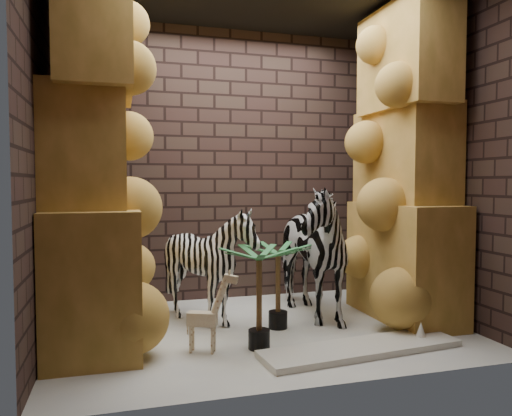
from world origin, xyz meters
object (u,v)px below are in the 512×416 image
object	(u,v)px
zebra_left	(209,271)
surfboard	(362,348)
zebra_right	(302,240)
giraffe_toy	(202,310)
palm_front	(278,285)
palm_back	(259,297)

from	to	relation	value
zebra_left	surfboard	bearing A→B (deg)	-34.69
zebra_right	giraffe_toy	size ratio (longest dim) A/B	2.28
giraffe_toy	palm_front	bearing A→B (deg)	53.38
palm_back	surfboard	world-z (taller)	palm_back
palm_back	giraffe_toy	bearing A→B (deg)	173.85
zebra_right	zebra_left	size ratio (longest dim) A/B	1.38
zebra_left	zebra_right	bearing A→B (deg)	11.71
zebra_left	surfboard	distance (m)	1.51
giraffe_toy	palm_back	xyz separation A→B (m)	(0.44, -0.05, 0.08)
palm_back	zebra_left	bearing A→B (deg)	109.26
surfboard	palm_front	bearing A→B (deg)	114.06
giraffe_toy	palm_back	size ratio (longest dim) A/B	0.81
palm_back	surfboard	xyz separation A→B (m)	(0.74, -0.28, -0.38)
zebra_right	giraffe_toy	xyz separation A→B (m)	(-1.10, -0.71, -0.42)
zebra_right	zebra_left	distance (m)	0.95
surfboard	palm_back	bearing A→B (deg)	153.62
zebra_right	surfboard	bearing A→B (deg)	-89.50
zebra_left	palm_back	distance (m)	0.80
zebra_right	palm_back	distance (m)	1.06
zebra_left	palm_back	xyz separation A→B (m)	(0.26, -0.75, -0.09)
zebra_left	palm_back	world-z (taller)	zebra_left
zebra_right	palm_back	bearing A→B (deg)	-135.11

